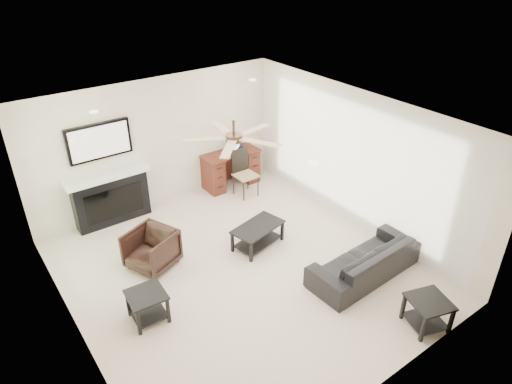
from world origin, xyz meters
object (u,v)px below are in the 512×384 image
(fireplace_unit, at_px, (107,176))
(desk, at_px, (231,169))
(armchair, at_px, (151,250))
(coffee_table, at_px, (258,236))
(sofa, at_px, (365,260))

(fireplace_unit, distance_m, desk, 2.62)
(armchair, relative_size, coffee_table, 0.79)
(coffee_table, height_order, desk, desk)
(armchair, xyz_separation_m, desk, (2.55, 1.58, 0.06))
(armchair, xyz_separation_m, coffee_table, (1.70, -0.55, -0.12))
(armchair, distance_m, coffee_table, 1.79)
(desk, bearing_deg, coffee_table, -111.84)
(armchair, relative_size, desk, 0.58)
(coffee_table, relative_size, fireplace_unit, 0.47)
(fireplace_unit, xyz_separation_m, desk, (2.56, -0.08, -0.57))
(coffee_table, distance_m, fireplace_unit, 2.89)
(coffee_table, bearing_deg, fireplace_unit, 114.88)
(armchair, distance_m, desk, 3.00)
(fireplace_unit, bearing_deg, armchair, -89.89)
(sofa, distance_m, desk, 3.73)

